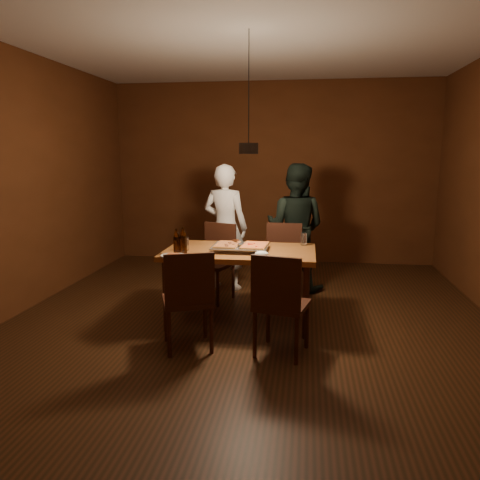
# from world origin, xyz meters

# --- Properties ---
(room_shell) EXTENTS (6.00, 6.00, 6.00)m
(room_shell) POSITION_xyz_m (0.00, 0.00, 1.40)
(room_shell) COLOR #3D1F10
(room_shell) RESTS_ON ground
(dining_table) EXTENTS (1.50, 0.90, 0.75)m
(dining_table) POSITION_xyz_m (-0.10, 0.16, 0.68)
(dining_table) COLOR #965726
(dining_table) RESTS_ON floor
(chair_far_left) EXTENTS (0.54, 0.54, 0.49)m
(chair_far_left) POSITION_xyz_m (-0.50, 0.89, 0.54)
(chair_far_left) COLOR #38190F
(chair_far_left) RESTS_ON floor
(chair_far_right) EXTENTS (0.44, 0.44, 0.49)m
(chair_far_right) POSITION_xyz_m (0.29, 0.99, 0.54)
(chair_far_right) COLOR #38190F
(chair_far_right) RESTS_ON floor
(chair_near_left) EXTENTS (0.54, 0.54, 0.49)m
(chair_near_left) POSITION_xyz_m (-0.43, -0.65, 0.54)
(chair_near_left) COLOR #38190F
(chair_near_left) RESTS_ON floor
(chair_near_right) EXTENTS (0.51, 0.51, 0.49)m
(chair_near_right) POSITION_xyz_m (0.34, -0.65, 0.54)
(chair_near_right) COLOR #38190F
(chair_near_right) RESTS_ON floor
(pizza_tray) EXTENTS (0.59, 0.49, 0.05)m
(pizza_tray) POSITION_xyz_m (-0.10, 0.13, 0.77)
(pizza_tray) COLOR silver
(pizza_tray) RESTS_ON dining_table
(pizza_meat) EXTENTS (0.23, 0.36, 0.02)m
(pizza_meat) POSITION_xyz_m (-0.23, 0.13, 0.81)
(pizza_meat) COLOR maroon
(pizza_meat) RESTS_ON pizza_tray
(pizza_cheese) EXTENTS (0.26, 0.40, 0.02)m
(pizza_cheese) POSITION_xyz_m (0.05, 0.14, 0.81)
(pizza_cheese) COLOR gold
(pizza_cheese) RESTS_ON pizza_tray
(spatula) EXTENTS (0.21, 0.25, 0.04)m
(spatula) POSITION_xyz_m (-0.10, 0.15, 0.81)
(spatula) COLOR silver
(spatula) RESTS_ON pizza_tray
(beer_bottle_a) EXTENTS (0.06, 0.06, 0.24)m
(beer_bottle_a) POSITION_xyz_m (-0.68, -0.12, 0.87)
(beer_bottle_a) COLOR black
(beer_bottle_a) RESTS_ON dining_table
(beer_bottle_b) EXTENTS (0.07, 0.07, 0.26)m
(beer_bottle_b) POSITION_xyz_m (-0.61, -0.11, 0.88)
(beer_bottle_b) COLOR black
(beer_bottle_b) RESTS_ON dining_table
(water_glass_left) EXTENTS (0.08, 0.08, 0.13)m
(water_glass_left) POSITION_xyz_m (-0.65, 0.06, 0.82)
(water_glass_left) COLOR silver
(water_glass_left) RESTS_ON dining_table
(water_glass_right) EXTENTS (0.06, 0.06, 0.13)m
(water_glass_right) POSITION_xyz_m (0.53, 0.50, 0.82)
(water_glass_right) COLOR silver
(water_glass_right) RESTS_ON dining_table
(plate_slice) EXTENTS (0.23, 0.23, 0.03)m
(plate_slice) POSITION_xyz_m (-0.68, -0.24, 0.76)
(plate_slice) COLOR white
(plate_slice) RESTS_ON dining_table
(napkin) EXTENTS (0.13, 0.10, 0.05)m
(napkin) POSITION_xyz_m (0.14, -0.13, 0.78)
(napkin) COLOR white
(napkin) RESTS_ON dining_table
(diner_white) EXTENTS (0.65, 0.50, 1.58)m
(diner_white) POSITION_xyz_m (-0.46, 1.32, 0.79)
(diner_white) COLOR white
(diner_white) RESTS_ON floor
(diner_dark) EXTENTS (0.91, 0.80, 1.59)m
(diner_dark) POSITION_xyz_m (0.41, 1.44, 0.79)
(diner_dark) COLOR black
(diner_dark) RESTS_ON floor
(pendant_lamp) EXTENTS (0.18, 0.18, 1.10)m
(pendant_lamp) POSITION_xyz_m (0.00, 0.00, 1.76)
(pendant_lamp) COLOR black
(pendant_lamp) RESTS_ON ceiling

